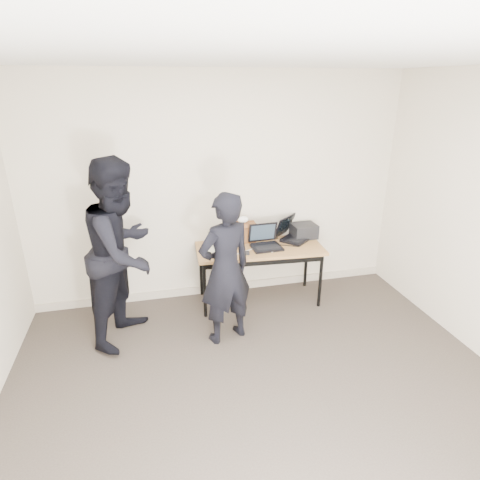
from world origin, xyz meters
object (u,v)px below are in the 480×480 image
object	(u,v)px
laptop_center	(265,242)
laptop_beige	(218,247)
person_typist	(225,270)
laptop_right	(292,234)
desk	(260,252)
equipment_box	(304,231)
person_observer	(123,252)
leather_satchel	(241,232)

from	to	relation	value
laptop_center	laptop_beige	bearing A→B (deg)	176.04
person_typist	laptop_beige	bearing A→B (deg)	-113.86
laptop_right	person_typist	size ratio (longest dim) A/B	0.33
desk	laptop_center	xyz separation A→B (m)	(0.07, 0.00, 0.12)
equipment_box	person_typist	bearing A→B (deg)	-144.07
desk	laptop_beige	world-z (taller)	laptop_beige
person_observer	person_typist	bearing A→B (deg)	-79.59
person_typist	desk	bearing A→B (deg)	-149.10
laptop_right	equipment_box	world-z (taller)	laptop_right
desk	laptop_beige	xyz separation A→B (m)	(-0.50, 0.02, 0.10)
person_typist	equipment_box	bearing A→B (deg)	-163.49
laptop_right	person_typist	world-z (taller)	person_typist
equipment_box	desk	bearing A→B (deg)	-163.08
leather_satchel	desk	bearing A→B (deg)	-48.70
desk	leather_satchel	distance (m)	0.34
laptop_beige	person_observer	bearing A→B (deg)	-146.44
desk	equipment_box	bearing A→B (deg)	20.68
laptop_center	person_observer	distance (m)	1.66
laptop_beige	person_observer	distance (m)	1.13
laptop_beige	laptop_right	distance (m)	0.98
laptop_right	leather_satchel	bearing A→B (deg)	134.68
laptop_right	equipment_box	xyz separation A→B (m)	(0.16, 0.02, 0.02)
desk	laptop_center	distance (m)	0.14
laptop_right	person_typist	distance (m)	1.32
laptop_center	desk	bearing A→B (deg)	-178.01
desk	laptop_beige	bearing A→B (deg)	-179.01
laptop_center	equipment_box	size ratio (longest dim) A/B	1.21
desk	laptop_center	size ratio (longest dim) A/B	4.28
laptop_center	person_typist	bearing A→B (deg)	-134.72
equipment_box	laptop_center	bearing A→B (deg)	-161.63
laptop_center	leather_satchel	xyz separation A→B (m)	(-0.25, 0.22, 0.07)
desk	laptop_beige	size ratio (longest dim) A/B	4.80
leather_satchel	equipment_box	size ratio (longest dim) A/B	1.24
desk	leather_satchel	bearing A→B (deg)	131.98
equipment_box	person_observer	xyz separation A→B (m)	(-2.17, -0.54, 0.15)
laptop_center	laptop_right	size ratio (longest dim) A/B	0.69
laptop_beige	laptop_right	xyz separation A→B (m)	(0.97, 0.15, 0.02)
laptop_right	person_observer	bearing A→B (deg)	154.04
person_observer	leather_satchel	bearing A→B (deg)	-38.96
laptop_center	person_observer	bearing A→B (deg)	-169.52
laptop_right	person_typist	xyz separation A→B (m)	(-1.02, -0.84, 0.02)
person_observer	laptop_right	bearing A→B (deg)	-47.39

